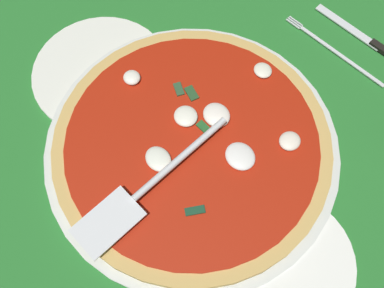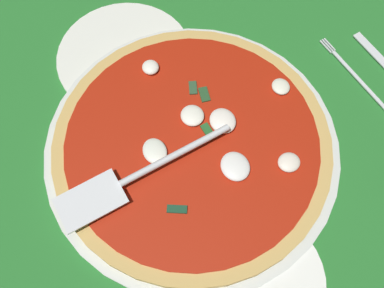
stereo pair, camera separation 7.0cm
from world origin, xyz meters
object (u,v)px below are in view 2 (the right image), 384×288
at_px(pizza, 193,144).
at_px(place_setting_far, 381,82).
at_px(pizza_server, 136,176).
at_px(dinner_plate_left, 125,57).
at_px(dinner_plate_right, 251,281).

xyz_separation_m(pizza, place_setting_far, (0.02, 0.34, -0.02)).
relative_size(pizza, place_setting_far, 1.88).
bearing_deg(pizza_server, place_setting_far, 174.88).
bearing_deg(dinner_plate_left, pizza_server, -15.41).
bearing_deg(dinner_plate_left, place_setting_far, 59.17).
bearing_deg(pizza_server, dinner_plate_left, -111.17).
xyz_separation_m(dinner_plate_left, pizza, (0.20, 0.04, 0.02)).
xyz_separation_m(dinner_plate_right, pizza, (-0.21, 0.01, 0.02)).
height_order(dinner_plate_left, dinner_plate_right, same).
bearing_deg(place_setting_far, dinner_plate_left, 51.32).
height_order(dinner_plate_right, pizza_server, pizza_server).
bearing_deg(dinner_plate_left, pizza, 9.85).
height_order(pizza_server, place_setting_far, pizza_server).
distance_m(dinner_plate_left, pizza_server, 0.24).
xyz_separation_m(dinner_plate_left, dinner_plate_right, (0.42, 0.03, 0.00)).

